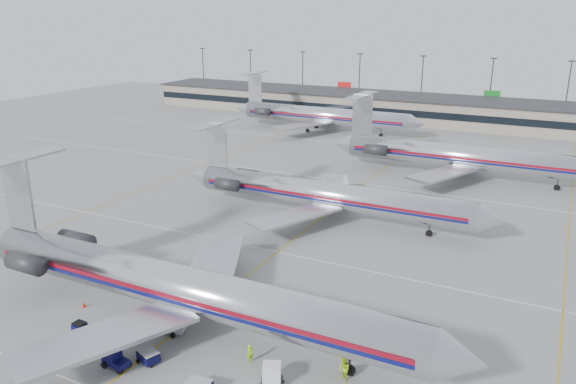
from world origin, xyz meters
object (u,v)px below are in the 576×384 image
Objects in this scene: uld_container at (272,375)px; belt_loader at (165,325)px; jet_foreground at (176,286)px; jet_second_row at (323,194)px; tug_center at (114,358)px.

belt_loader is at bearing 144.31° from uld_container.
jet_foreground reaches higher than jet_second_row.
tug_center is at bearing 171.89° from uld_container.
uld_container is (11.99, 3.61, 0.05)m from tug_center.
uld_container is (11.38, -3.71, -2.96)m from jet_foreground.
tug_center is at bearing -92.04° from jet_second_row.
uld_container is at bearing -28.10° from belt_loader.
belt_loader is (-0.35, -1.47, -3.21)m from jet_foreground.
jet_foreground is 21.63× the size of tug_center.
jet_foreground is at bearing 137.08° from uld_container.
jet_foreground is 24.83× the size of uld_container.
jet_foreground reaches higher than uld_container.
jet_second_row reaches higher than tug_center.
uld_container is at bearing 25.03° from tug_center.
tug_center is at bearing -109.83° from belt_loader.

